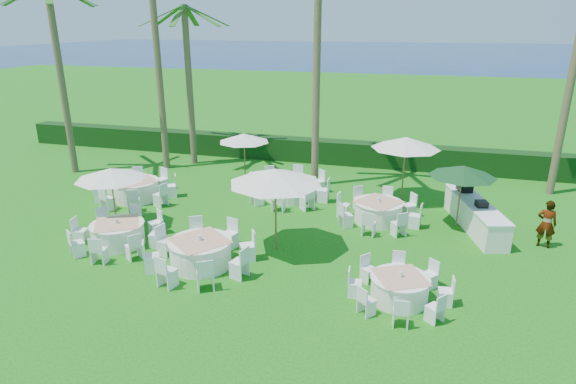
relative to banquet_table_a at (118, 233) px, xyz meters
name	(u,v)px	position (x,y,z in m)	size (l,w,h in m)	color
ground	(219,261)	(3.71, -0.21, -0.41)	(120.00, 120.00, 0.00)	#156210
hedge	(307,150)	(3.71, 11.79, 0.19)	(34.00, 1.00, 1.20)	black
ocean	(399,56)	(3.71, 101.79, -0.41)	(260.00, 260.00, 0.00)	#081355
banquet_table_a	(118,233)	(0.00, 0.00, 0.00)	(3.10, 3.10, 0.94)	white
banquet_table_b	(201,252)	(3.31, -0.61, 0.04)	(3.36, 3.36, 1.01)	white
banquet_table_c	(399,288)	(9.30, -0.99, -0.04)	(2.78, 2.78, 0.85)	white
banquet_table_d	(136,189)	(-1.85, 4.05, 0.03)	(3.33, 3.33, 1.01)	white
banquet_table_e	(288,188)	(4.32, 5.87, 0.05)	(3.47, 3.47, 1.04)	white
banquet_table_f	(378,211)	(8.23, 4.34, 0.01)	(3.18, 3.18, 0.96)	white
umbrella_a	(110,174)	(-0.92, 1.24, 1.64)	(2.47, 2.47, 2.25)	brown
umbrella_b	(275,176)	(5.22, 1.06, 2.12)	(2.99, 2.99, 2.78)	brown
umbrella_c	(244,138)	(1.68, 7.71, 1.65)	(2.36, 2.36, 2.26)	brown
umbrella_d	(406,143)	(8.96, 6.97, 2.06)	(2.80, 2.80, 2.70)	brown
umbrella_green	(463,171)	(11.05, 4.64, 1.71)	(2.37, 2.37, 2.33)	brown
buffet_table	(474,214)	(11.64, 4.72, 0.12)	(2.03, 4.34, 1.51)	white
staff_person	(547,224)	(13.76, 3.64, 0.41)	(0.60, 0.39, 1.65)	gray
palm_a	(156,40)	(-2.92, 8.58, 5.88)	(4.26, 4.37, 11.62)	brown
palm_b	(189,79)	(-1.95, 9.76, 3.98)	(4.25, 4.37, 7.90)	brown
palm_c	(317,47)	(5.00, 7.89, 5.71)	(4.40, 4.10, 11.27)	brown
palm_e	(575,59)	(15.20, 9.54, 5.28)	(4.37, 4.26, 10.43)	brown
palm_f	(60,73)	(-7.02, 6.73, 4.43)	(4.38, 4.23, 8.78)	brown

